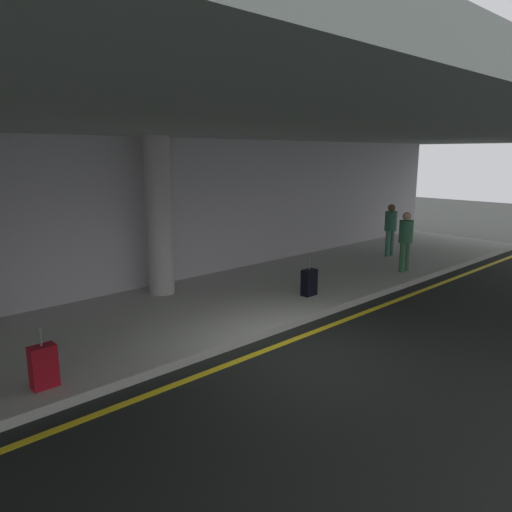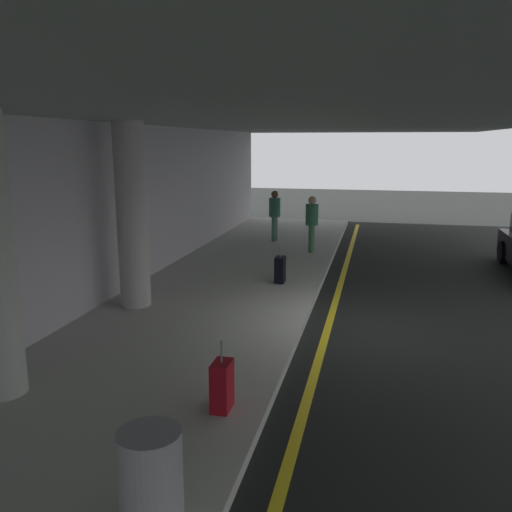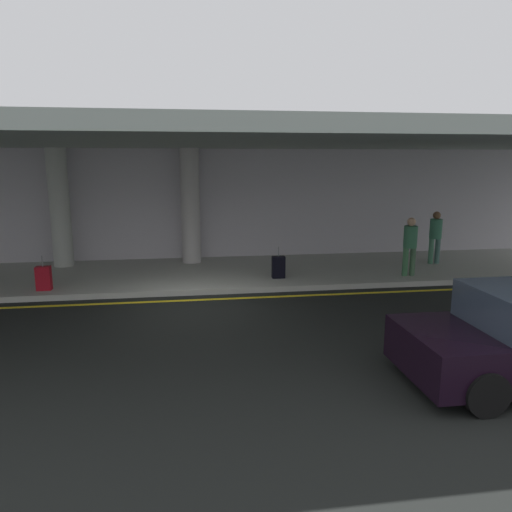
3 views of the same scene
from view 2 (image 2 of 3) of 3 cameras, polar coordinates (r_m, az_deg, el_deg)
ground_plane at (r=10.21m, az=11.01°, el=-7.61°), size 60.00×60.00×0.00m
sidewalk at (r=10.72m, az=-5.86°, el=-6.07°), size 26.00×4.20×0.15m
lane_stripe_yellow at (r=10.24m, az=7.74°, el=-7.41°), size 26.00×0.14×0.01m
support_column_center at (r=10.82m, az=-13.10°, el=4.19°), size 0.61×0.61×3.65m
ceiling_overhang at (r=10.05m, az=-3.55°, el=15.19°), size 28.00×13.20×0.30m
terminal_back_wall at (r=11.23m, az=-17.02°, el=3.87°), size 26.00×0.30×3.80m
traveler_with_luggage at (r=17.82m, az=2.01°, el=4.69°), size 0.38×0.38×1.68m
person_waiting_for_ride at (r=16.07m, az=5.99°, el=3.83°), size 0.38×0.38×1.68m
suitcase_upright_primary at (r=6.77m, az=-3.65°, el=-13.66°), size 0.36×0.22×0.90m
suitcase_upright_secondary at (r=12.57m, az=2.59°, el=-1.46°), size 0.36×0.22×0.90m
trash_bin_steel at (r=5.05m, az=-11.19°, el=-22.16°), size 0.56×0.56×0.85m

